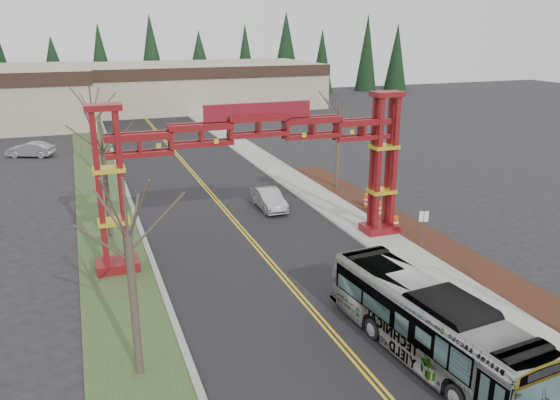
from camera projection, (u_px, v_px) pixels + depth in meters
name	position (u px, v px, depth m)	size (l,w,h in m)	color
road	(228.00, 214.00, 38.19)	(12.00, 110.00, 0.02)	black
lane_line_left	(227.00, 214.00, 38.15)	(0.12, 100.00, 0.01)	gold
lane_line_right	(230.00, 213.00, 38.23)	(0.12, 100.00, 0.01)	gold
curb_right	(309.00, 204.00, 40.22)	(0.30, 110.00, 0.15)	gray
sidewalk_right	(327.00, 202.00, 40.70)	(2.60, 110.00, 0.14)	gray
landscape_strip	(496.00, 279.00, 28.17)	(2.60, 50.00, 0.12)	black
grass_median	(109.00, 227.00, 35.52)	(4.00, 110.00, 0.08)	#304120
curb_left	(138.00, 223.00, 36.13)	(0.30, 110.00, 0.15)	gray
gateway_arch	(259.00, 150.00, 30.14)	(18.20, 1.60, 8.90)	#600C0E
retail_building_east	(198.00, 85.00, 89.58)	(38.00, 20.30, 7.00)	tan
conifer_treeline	(128.00, 64.00, 96.21)	(116.10, 5.60, 13.00)	black
transit_bus	(429.00, 324.00, 21.10)	(2.50, 10.67, 2.97)	#ADB1B5
silver_sedan	(269.00, 199.00, 39.10)	(1.52, 4.36, 1.44)	#A5A8AD
parked_car_far_a	(30.00, 150.00, 54.96)	(1.60, 4.60, 1.51)	#9EA2A6
bare_tree_median_near	(128.00, 233.00, 18.87)	(2.98, 2.98, 7.66)	#382D26
bare_tree_median_mid	(103.00, 150.00, 32.43)	(2.99, 2.99, 7.54)	#382D26
bare_tree_median_far	(92.00, 112.00, 46.44)	(3.41, 3.41, 7.94)	#382D26
bare_tree_right_far	(339.00, 119.00, 42.76)	(2.97, 2.97, 7.61)	#382D26
street_sign	(423.00, 222.00, 31.71)	(0.51, 0.24, 2.33)	#3F3F44
barrel_south	(394.00, 224.00, 34.78)	(0.54, 0.54, 1.00)	#D3440B
barrel_mid	(377.00, 210.00, 37.41)	(0.60, 0.60, 1.10)	#D3440B
barrel_north	(368.00, 201.00, 39.30)	(0.57, 0.57, 1.05)	#D3440B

